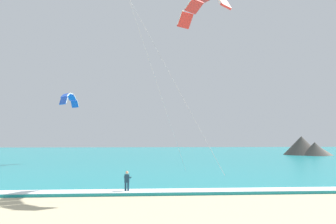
{
  "coord_description": "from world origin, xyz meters",
  "views": [
    {
      "loc": [
        -4.88,
        -11.49,
        4.14
      ],
      "look_at": [
        -2.7,
        17.88,
        6.27
      ],
      "focal_mm": 37.75,
      "sensor_mm": 36.0,
      "label": 1
    }
  ],
  "objects_px": {
    "kitesurfer": "(127,181)",
    "kite_primary": "(203,4)",
    "surfboard": "(127,194)",
    "kite_distant": "(69,98)"
  },
  "relations": [
    {
      "from": "kitesurfer",
      "to": "kite_primary",
      "type": "relative_size",
      "value": 0.11
    },
    {
      "from": "surfboard",
      "to": "kite_primary",
      "type": "bearing_deg",
      "value": 27.4
    },
    {
      "from": "kitesurfer",
      "to": "kite_distant",
      "type": "relative_size",
      "value": 0.29
    },
    {
      "from": "surfboard",
      "to": "kite_distant",
      "type": "height_order",
      "value": "kite_distant"
    },
    {
      "from": "kitesurfer",
      "to": "kite_primary",
      "type": "bearing_deg",
      "value": 27.29
    },
    {
      "from": "kitesurfer",
      "to": "kite_primary",
      "type": "xyz_separation_m",
      "value": [
        6.32,
        3.26,
        14.76
      ]
    },
    {
      "from": "kitesurfer",
      "to": "kite_distant",
      "type": "bearing_deg",
      "value": 109.51
    },
    {
      "from": "surfboard",
      "to": "kitesurfer",
      "type": "distance_m",
      "value": 0.91
    },
    {
      "from": "kite_primary",
      "to": "kite_distant",
      "type": "height_order",
      "value": "kite_primary"
    },
    {
      "from": "kitesurfer",
      "to": "kite_primary",
      "type": "distance_m",
      "value": 16.39
    }
  ]
}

